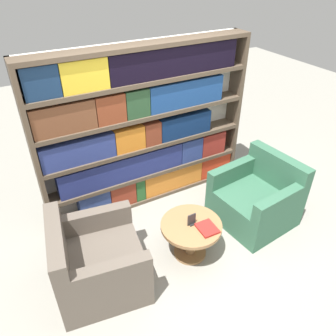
% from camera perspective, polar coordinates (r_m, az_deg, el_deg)
% --- Properties ---
extents(ground_plane, '(14.00, 14.00, 0.00)m').
position_cam_1_polar(ground_plane, '(3.82, 5.65, -15.38)').
color(ground_plane, gray).
extents(bookshelf, '(2.72, 0.30, 2.06)m').
position_cam_1_polar(bookshelf, '(4.08, -4.19, 6.70)').
color(bookshelf, silver).
rests_on(bookshelf, ground_plane).
extents(armchair_left, '(0.96, 0.98, 0.83)m').
position_cam_1_polar(armchair_left, '(3.44, -12.35, -15.94)').
color(armchair_left, brown).
rests_on(armchair_left, ground_plane).
extents(armchair_right, '(0.92, 0.94, 0.83)m').
position_cam_1_polar(armchair_right, '(4.22, 15.10, -5.34)').
color(armchair_right, '#336047').
rests_on(armchair_right, ground_plane).
extents(coffee_table, '(0.66, 0.66, 0.44)m').
position_cam_1_polar(coffee_table, '(3.63, 4.00, -11.19)').
color(coffee_table, olive).
rests_on(coffee_table, ground_plane).
extents(table_sign, '(0.10, 0.06, 0.14)m').
position_cam_1_polar(table_sign, '(3.50, 4.12, -9.06)').
color(table_sign, black).
rests_on(table_sign, coffee_table).
extents(stray_book, '(0.19, 0.23, 0.03)m').
position_cam_1_polar(stray_book, '(3.49, 6.83, -10.38)').
color(stray_book, maroon).
rests_on(stray_book, coffee_table).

